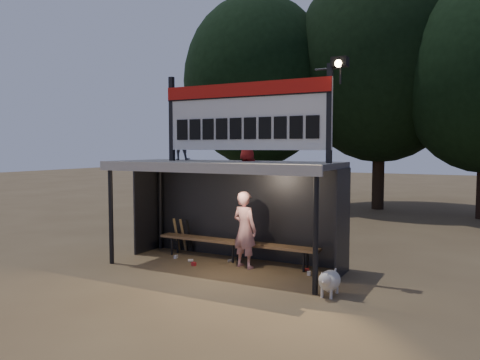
# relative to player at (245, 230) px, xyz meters

# --- Properties ---
(ground) EXTENTS (80.00, 80.00, 0.00)m
(ground) POSITION_rel_player_xyz_m (-0.43, -0.19, -0.84)
(ground) COLOR brown
(ground) RESTS_ON ground
(player) EXTENTS (0.69, 0.54, 1.68)m
(player) POSITION_rel_player_xyz_m (0.00, 0.00, 0.00)
(player) COLOR white
(player) RESTS_ON ground
(child_a) EXTENTS (0.54, 0.47, 0.95)m
(child_a) POSITION_rel_player_xyz_m (-1.84, 0.25, 1.96)
(child_a) COLOR slate
(child_a) RESTS_ON dugout_shelter
(child_b) EXTENTS (0.53, 0.45, 0.93)m
(child_b) POSITION_rel_player_xyz_m (-0.08, 0.29, 1.95)
(child_b) COLOR #A11B18
(child_b) RESTS_ON dugout_shelter
(dugout_shelter) EXTENTS (5.10, 2.08, 2.32)m
(dugout_shelter) POSITION_rel_player_xyz_m (-0.43, 0.06, 1.01)
(dugout_shelter) COLOR #414244
(dugout_shelter) RESTS_ON ground
(scoreboard_assembly) EXTENTS (4.10, 0.27, 1.99)m
(scoreboard_assembly) POSITION_rel_player_xyz_m (0.13, -0.19, 2.49)
(scoreboard_assembly) COLOR black
(scoreboard_assembly) RESTS_ON dugout_shelter
(bench) EXTENTS (4.00, 0.35, 0.48)m
(bench) POSITION_rel_player_xyz_m (-0.43, 0.36, -0.40)
(bench) COLOR olive
(bench) RESTS_ON ground
(tree_left) EXTENTS (6.46, 6.46, 9.27)m
(tree_left) POSITION_rel_player_xyz_m (-4.43, 9.81, 4.68)
(tree_left) COLOR black
(tree_left) RESTS_ON ground
(tree_mid) EXTENTS (7.22, 7.22, 10.36)m
(tree_mid) POSITION_rel_player_xyz_m (0.57, 11.31, 5.33)
(tree_mid) COLOR black
(tree_mid) RESTS_ON ground
(dog) EXTENTS (0.36, 0.81, 0.49)m
(dog) POSITION_rel_player_xyz_m (2.22, -1.06, -0.56)
(dog) COLOR #EDE5CD
(dog) RESTS_ON ground
(bats) EXTENTS (0.48, 0.33, 0.84)m
(bats) POSITION_rel_player_xyz_m (-2.07, 0.63, -0.41)
(bats) COLOR #997847
(bats) RESTS_ON ground
(litter) EXTENTS (3.37, 0.84, 0.08)m
(litter) POSITION_rel_player_xyz_m (-0.33, 0.01, -0.80)
(litter) COLOR red
(litter) RESTS_ON ground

